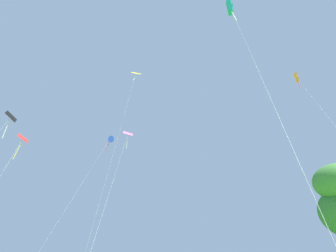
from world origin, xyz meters
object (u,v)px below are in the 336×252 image
kite_black_large (8,122)px  kite_teal_box (230,7)px  kite_red_high (20,144)px  kite_yellow_diamond (134,79)px  kite_blue_delta (109,139)px  kite_pink_low (127,138)px  kite_orange_box (297,79)px

kite_black_large → kite_teal_box: 31.64m
kite_red_high → kite_yellow_diamond: 19.65m
kite_black_large → kite_blue_delta: size_ratio=0.84×
kite_teal_box → kite_red_high: 27.12m
kite_teal_box → kite_pink_low: (-13.72, 15.69, -7.68)m
kite_blue_delta → kite_orange_box: bearing=-29.6°
kite_red_high → kite_yellow_diamond: size_ratio=0.45×
kite_blue_delta → kite_red_high: size_ratio=1.72×
kite_teal_box → kite_pink_low: kite_teal_box is taller
kite_red_high → kite_blue_delta: bearing=79.7°
kite_black_large → kite_red_high: (6.01, -4.03, -5.39)m
kite_black_large → kite_teal_box: (28.88, -10.34, 7.77)m
kite_teal_box → kite_yellow_diamond: 18.83m
kite_blue_delta → kite_orange_box: 33.83m
kite_pink_low → kite_yellow_diamond: bearing=-71.5°
kite_yellow_diamond → kite_black_large: bearing=-168.9°
kite_blue_delta → kite_teal_box: size_ratio=0.87×
kite_teal_box → kite_yellow_diamond: kite_yellow_diamond is taller
kite_black_large → kite_red_high: kite_black_large is taller
kite_blue_delta → kite_red_high: (-3.37, -18.55, -10.17)m
kite_orange_box → kite_red_high: (-32.77, -1.84, -9.89)m
kite_black_large → kite_teal_box: bearing=-19.7°
kite_black_large → kite_pink_low: bearing=19.4°
kite_blue_delta → kite_yellow_diamond: (6.52, -11.41, 5.23)m
kite_blue_delta → kite_yellow_diamond: 14.14m
kite_pink_low → kite_yellow_diamond: 10.19m
kite_blue_delta → kite_red_high: 21.43m
kite_black_large → kite_blue_delta: bearing=57.1°
kite_yellow_diamond → kite_pink_low: bearing=108.5°
kite_blue_delta → kite_yellow_diamond: kite_yellow_diamond is taller
kite_orange_box → kite_yellow_diamond: 24.13m
kite_teal_box → kite_orange_box: bearing=39.4°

